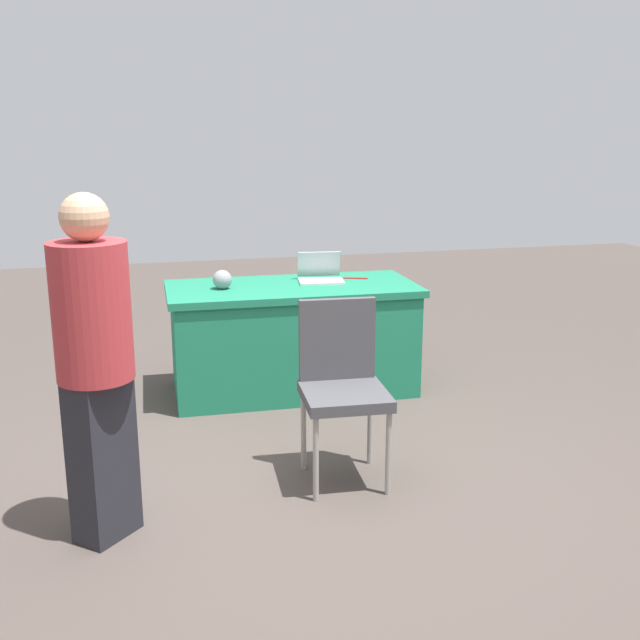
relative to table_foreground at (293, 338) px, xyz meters
name	(u,v)px	position (x,y,z in m)	size (l,w,h in m)	color
ground_plane	(298,483)	(0.30, 1.48, -0.39)	(14.40, 14.40, 0.00)	#4C423D
table_foreground	(293,338)	(0.00, 0.00, 0.00)	(1.78, 0.86, 0.78)	#1E7A56
chair_tucked_right	(342,379)	(0.05, 1.45, 0.17)	(0.47, 0.47, 0.97)	#9E9993
person_attendee_standing	(95,355)	(1.28, 1.78, 0.49)	(0.48, 0.48, 1.59)	#26262D
laptop_silver	(321,276)	(-0.23, -0.09, 0.43)	(0.35, 0.33, 0.21)	silver
yarn_ball	(222,280)	(0.49, 0.00, 0.45)	(0.13, 0.13, 0.13)	gray
scissors_red	(356,278)	(-0.51, -0.12, 0.39)	(0.18, 0.04, 0.01)	red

